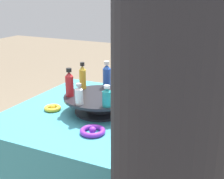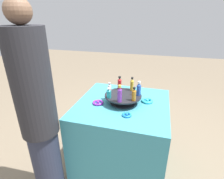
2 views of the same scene
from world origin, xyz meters
name	(u,v)px [view 1 (image 1 of 2)]	position (x,y,z in m)	size (l,w,h in m)	color
display_stand	(100,102)	(0.00, 0.00, 0.84)	(0.34, 0.34, 0.08)	black
bottle_blue	(107,75)	(-0.14, -0.03, 0.94)	(0.04, 0.04, 0.13)	#234CAD
bottle_gold	(83,77)	(-0.06, -0.13, 0.94)	(0.03, 0.03, 0.14)	gold
bottle_red	(69,83)	(0.06, -0.13, 0.94)	(0.04, 0.04, 0.13)	#B21E23
bottle_clear	(79,95)	(0.14, -0.03, 0.92)	(0.03, 0.03, 0.10)	silver
bottle_teal	(107,97)	(0.11, 0.09, 0.92)	(0.04, 0.04, 0.09)	teal
bottle_purple	(128,85)	(0.00, 0.14, 0.94)	(0.04, 0.04, 0.15)	#702D93
bottle_amber	(127,80)	(-0.11, 0.09, 0.93)	(0.04, 0.04, 0.12)	#AD6B19
ribbon_bow_purple	(93,131)	(0.22, 0.08, 0.80)	(0.11, 0.11, 0.03)	purple
ribbon_bow_blue	(150,112)	(-0.08, 0.22, 0.80)	(0.08, 0.08, 0.03)	blue
ribbon_bow_teal	(106,94)	(-0.22, -0.08, 0.80)	(0.11, 0.11, 0.03)	#2DB7CC
ribbon_bow_gold	(53,108)	(0.08, -0.22, 0.80)	(0.08, 0.08, 0.03)	gold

